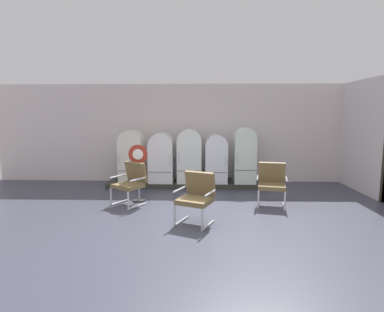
# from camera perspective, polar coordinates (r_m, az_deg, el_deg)

# --- Properties ---
(ground) EXTENTS (12.00, 10.00, 0.05)m
(ground) POSITION_cam_1_polar(r_m,az_deg,el_deg) (5.93, -2.16, -12.48)
(ground) COLOR #3A3B4A
(back_wall) EXTENTS (11.76, 0.12, 2.95)m
(back_wall) POSITION_cam_1_polar(r_m,az_deg,el_deg) (9.23, -0.74, 4.39)
(back_wall) COLOR silver
(back_wall) RESTS_ON ground
(side_wall_right) EXTENTS (0.16, 2.20, 2.95)m
(side_wall_right) POSITION_cam_1_polar(r_m,az_deg,el_deg) (9.12, 29.68, 3.20)
(side_wall_right) COLOR silver
(side_wall_right) RESTS_ON ground
(display_plinth) EXTENTS (4.53, 0.95, 0.13)m
(display_plinth) POSITION_cam_1_polar(r_m,az_deg,el_deg) (8.80, -0.89, -5.15)
(display_plinth) COLOR #2E2F29
(display_plinth) RESTS_ON ground
(refrigerator_0) EXTENTS (0.65, 0.69, 1.48)m
(refrigerator_0) POSITION_cam_1_polar(r_m,az_deg,el_deg) (8.77, -11.37, 0.27)
(refrigerator_0) COLOR silver
(refrigerator_0) RESTS_ON display_plinth
(refrigerator_1) EXTENTS (0.69, 0.71, 1.40)m
(refrigerator_1) POSITION_cam_1_polar(r_m,az_deg,el_deg) (8.63, -5.79, -0.05)
(refrigerator_1) COLOR white
(refrigerator_1) RESTS_ON display_plinth
(refrigerator_2) EXTENTS (0.68, 0.67, 1.52)m
(refrigerator_2) POSITION_cam_1_polar(r_m,az_deg,el_deg) (8.54, -0.49, 0.35)
(refrigerator_2) COLOR silver
(refrigerator_2) RESTS_ON display_plinth
(refrigerator_3) EXTENTS (0.62, 0.73, 1.36)m
(refrigerator_3) POSITION_cam_1_polar(r_m,az_deg,el_deg) (8.58, 4.57, -0.21)
(refrigerator_3) COLOR white
(refrigerator_3) RESTS_ON display_plinth
(refrigerator_4) EXTENTS (0.59, 0.64, 1.55)m
(refrigerator_4) POSITION_cam_1_polar(r_m,az_deg,el_deg) (8.61, 9.88, 0.47)
(refrigerator_4) COLOR silver
(refrigerator_4) RESTS_ON display_plinth
(armchair_left) EXTENTS (0.84, 0.85, 0.96)m
(armchair_left) POSITION_cam_1_polar(r_m,az_deg,el_deg) (7.01, -11.48, -4.68)
(armchair_left) COLOR silver
(armchair_left) RESTS_ON ground
(armchair_right) EXTENTS (0.74, 0.74, 0.96)m
(armchair_right) POSITION_cam_1_polar(r_m,az_deg,el_deg) (7.05, 14.83, -4.71)
(armchair_right) COLOR silver
(armchair_right) RESTS_ON ground
(armchair_center) EXTENTS (0.81, 0.82, 0.96)m
(armchair_center) POSITION_cam_1_polar(r_m,az_deg,el_deg) (5.69, 0.85, -7.39)
(armchair_center) COLOR silver
(armchair_center) RESTS_ON ground
(sign_stand) EXTENTS (0.45, 0.32, 1.35)m
(sign_stand) POSITION_cam_1_polar(r_m,az_deg,el_deg) (7.21, -10.06, -3.43)
(sign_stand) COLOR #2D2D30
(sign_stand) RESTS_ON ground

